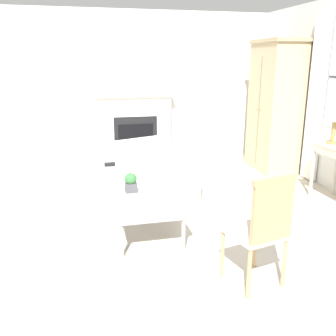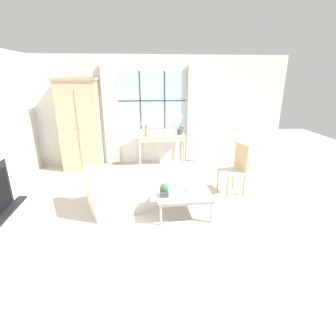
{
  "view_description": "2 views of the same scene",
  "coord_description": "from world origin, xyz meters",
  "px_view_note": "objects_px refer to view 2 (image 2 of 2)",
  "views": [
    {
      "loc": [
        4.14,
        -0.69,
        1.9
      ],
      "look_at": [
        0.31,
        0.22,
        0.77
      ],
      "focal_mm": 40.0,
      "sensor_mm": 36.0,
      "label": 1
    },
    {
      "loc": [
        -0.37,
        -4.06,
        2.32
      ],
      "look_at": [
        0.14,
        0.59,
        0.64
      ],
      "focal_mm": 28.0,
      "sensor_mm": 36.0,
      "label": 2
    }
  ],
  "objects_px": {
    "potted_orchid": "(180,127)",
    "armchair_upholstered": "(115,195)",
    "armoire": "(80,125)",
    "console_table": "(162,138)",
    "side_chair_wooden": "(236,166)",
    "table_lamp": "(146,121)",
    "coffee_table": "(183,195)",
    "potted_plant_small": "(164,190)",
    "pillar_candle": "(191,189)"
  },
  "relations": [
    {
      "from": "table_lamp",
      "to": "potted_plant_small",
      "type": "bearing_deg",
      "value": -85.81
    },
    {
      "from": "console_table",
      "to": "table_lamp",
      "type": "relative_size",
      "value": 2.52
    },
    {
      "from": "armoire",
      "to": "side_chair_wooden",
      "type": "relative_size",
      "value": 2.19
    },
    {
      "from": "armoire",
      "to": "console_table",
      "type": "bearing_deg",
      "value": 1.53
    },
    {
      "from": "console_table",
      "to": "potted_plant_small",
      "type": "relative_size",
      "value": 5.54
    },
    {
      "from": "console_table",
      "to": "armoire",
      "type": "bearing_deg",
      "value": -178.47
    },
    {
      "from": "table_lamp",
      "to": "coffee_table",
      "type": "bearing_deg",
      "value": -78.58
    },
    {
      "from": "potted_orchid",
      "to": "potted_plant_small",
      "type": "xyz_separation_m",
      "value": [
        -0.7,
        -2.88,
        -0.47
      ]
    },
    {
      "from": "armoire",
      "to": "armchair_upholstered",
      "type": "xyz_separation_m",
      "value": [
        0.99,
        -2.34,
        -0.87
      ]
    },
    {
      "from": "console_table",
      "to": "side_chair_wooden",
      "type": "relative_size",
      "value": 1.21
    },
    {
      "from": "coffee_table",
      "to": "pillar_candle",
      "type": "relative_size",
      "value": 8.37
    },
    {
      "from": "coffee_table",
      "to": "potted_plant_small",
      "type": "relative_size",
      "value": 4.14
    },
    {
      "from": "potted_orchid",
      "to": "side_chair_wooden",
      "type": "height_order",
      "value": "potted_orchid"
    },
    {
      "from": "armchair_upholstered",
      "to": "pillar_candle",
      "type": "height_order",
      "value": "armchair_upholstered"
    },
    {
      "from": "potted_plant_small",
      "to": "console_table",
      "type": "bearing_deg",
      "value": 85.92
    },
    {
      "from": "armoire",
      "to": "potted_orchid",
      "type": "height_order",
      "value": "armoire"
    },
    {
      "from": "table_lamp",
      "to": "potted_plant_small",
      "type": "height_order",
      "value": "table_lamp"
    },
    {
      "from": "table_lamp",
      "to": "potted_orchid",
      "type": "distance_m",
      "value": 0.93
    },
    {
      "from": "table_lamp",
      "to": "potted_orchid",
      "type": "xyz_separation_m",
      "value": [
        0.91,
        0.08,
        -0.19
      ]
    },
    {
      "from": "potted_orchid",
      "to": "armchair_upholstered",
      "type": "distance_m",
      "value": 2.96
    },
    {
      "from": "coffee_table",
      "to": "potted_plant_small",
      "type": "height_order",
      "value": "potted_plant_small"
    },
    {
      "from": "armoire",
      "to": "potted_orchid",
      "type": "xyz_separation_m",
      "value": [
        2.54,
        0.08,
        -0.13
      ]
    },
    {
      "from": "potted_orchid",
      "to": "console_table",
      "type": "bearing_deg",
      "value": -177.51
    },
    {
      "from": "side_chair_wooden",
      "to": "coffee_table",
      "type": "xyz_separation_m",
      "value": [
        -1.21,
        -0.78,
        -0.2
      ]
    },
    {
      "from": "armchair_upholstered",
      "to": "potted_orchid",
      "type": "bearing_deg",
      "value": 57.3
    },
    {
      "from": "potted_orchid",
      "to": "armchair_upholstered",
      "type": "relative_size",
      "value": 0.45
    },
    {
      "from": "console_table",
      "to": "armchair_upholstered",
      "type": "xyz_separation_m",
      "value": [
        -1.05,
        -2.39,
        -0.46
      ]
    },
    {
      "from": "coffee_table",
      "to": "pillar_candle",
      "type": "height_order",
      "value": "pillar_candle"
    },
    {
      "from": "coffee_table",
      "to": "potted_orchid",
      "type": "bearing_deg",
      "value": 82.54
    },
    {
      "from": "side_chair_wooden",
      "to": "armchair_upholstered",
      "type": "bearing_deg",
      "value": -170.0
    },
    {
      "from": "armchair_upholstered",
      "to": "console_table",
      "type": "bearing_deg",
      "value": 66.25
    },
    {
      "from": "side_chair_wooden",
      "to": "armoire",
      "type": "bearing_deg",
      "value": 150.5
    },
    {
      "from": "armchair_upholstered",
      "to": "side_chair_wooden",
      "type": "xyz_separation_m",
      "value": [
        2.39,
        0.42,
        0.32
      ]
    },
    {
      "from": "console_table",
      "to": "potted_plant_small",
      "type": "bearing_deg",
      "value": -94.08
    },
    {
      "from": "armchair_upholstered",
      "to": "coffee_table",
      "type": "height_order",
      "value": "armchair_upholstered"
    },
    {
      "from": "armoire",
      "to": "side_chair_wooden",
      "type": "distance_m",
      "value": 3.93
    },
    {
      "from": "potted_orchid",
      "to": "side_chair_wooden",
      "type": "distance_m",
      "value": 2.2
    },
    {
      "from": "armoire",
      "to": "coffee_table",
      "type": "relative_size",
      "value": 2.42
    },
    {
      "from": "console_table",
      "to": "pillar_candle",
      "type": "distance_m",
      "value": 2.74
    },
    {
      "from": "console_table",
      "to": "side_chair_wooden",
      "type": "height_order",
      "value": "side_chair_wooden"
    },
    {
      "from": "armoire",
      "to": "console_table",
      "type": "distance_m",
      "value": 2.09
    },
    {
      "from": "console_table",
      "to": "potted_orchid",
      "type": "bearing_deg",
      "value": 2.49
    },
    {
      "from": "coffee_table",
      "to": "pillar_candle",
      "type": "bearing_deg",
      "value": 14.12
    },
    {
      "from": "side_chair_wooden",
      "to": "pillar_candle",
      "type": "xyz_separation_m",
      "value": [
        -1.06,
        -0.74,
        -0.12
      ]
    },
    {
      "from": "potted_orchid",
      "to": "potted_plant_small",
      "type": "distance_m",
      "value": 3.0
    },
    {
      "from": "side_chair_wooden",
      "to": "potted_plant_small",
      "type": "xyz_separation_m",
      "value": [
        -1.55,
        -0.89,
        -0.05
      ]
    },
    {
      "from": "console_table",
      "to": "table_lamp",
      "type": "distance_m",
      "value": 0.63
    },
    {
      "from": "armoire",
      "to": "armchair_upholstered",
      "type": "height_order",
      "value": "armoire"
    },
    {
      "from": "potted_orchid",
      "to": "pillar_candle",
      "type": "relative_size",
      "value": 4.72
    },
    {
      "from": "armoire",
      "to": "console_table",
      "type": "height_order",
      "value": "armoire"
    }
  ]
}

